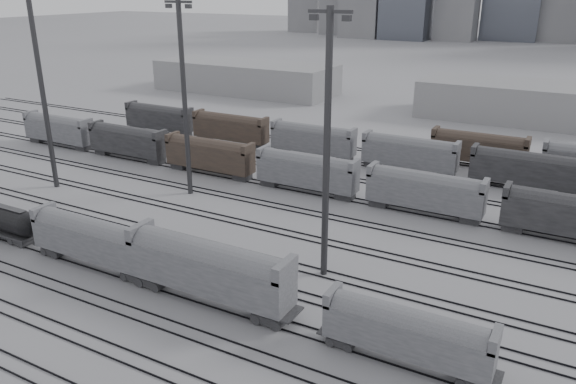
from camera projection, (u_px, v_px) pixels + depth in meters
The scene contains 12 objects.
ground at pixel (234, 317), 50.28m from camera, with size 900.00×900.00×0.00m, color #ABABB0.
tracks at pixel (319, 242), 64.63m from camera, with size 220.00×71.50×0.16m.
hopper_car_a at pixel (92, 238), 58.23m from camera, with size 14.81×2.94×5.30m.
hopper_car_b at pixel (208, 267), 51.33m from camera, with size 16.89×3.36×6.04m.
hopper_car_c at pixel (407, 331), 43.11m from camera, with size 13.29×2.64×4.75m.
light_mast_a at pixel (42, 87), 77.54m from camera, with size 4.41×0.71×27.59m.
light_mast_b at pixel (184, 95), 75.13m from camera, with size 4.23×0.68×26.44m.
light_mast_c at pixel (327, 143), 52.94m from camera, with size 4.21×0.67×26.30m.
bg_string_near at pixel (425, 193), 71.99m from camera, with size 151.00×3.00×5.60m.
bg_string_mid at pixel (525, 171), 80.62m from camera, with size 151.00×3.00×5.60m.
warehouse_left at pixel (246, 77), 154.03m from camera, with size 50.00×18.00×8.00m, color #979799.
warehouse_mid at pixel (515, 101), 122.44m from camera, with size 40.00×18.00×8.00m, color #979799.
Camera 1 is at (25.05, -35.57, 28.00)m, focal length 35.00 mm.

